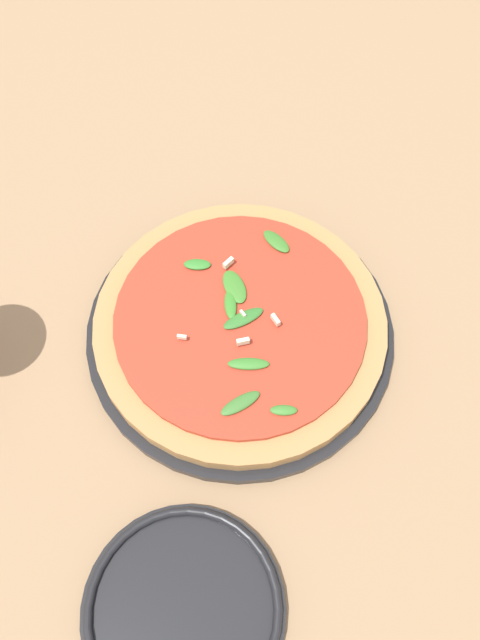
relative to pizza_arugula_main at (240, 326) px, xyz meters
The scene contains 3 objects.
ground_plane 0.04m from the pizza_arugula_main, 34.29° to the right, with size 6.00×6.00×0.00m, color #9E7A56.
pizza_arugula_main is the anchor object (origin of this frame).
side_plate_white 0.28m from the pizza_arugula_main, 91.69° to the left, with size 0.18×0.18×0.02m.
Camera 1 is at (-0.09, 0.32, 0.60)m, focal length 35.00 mm.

